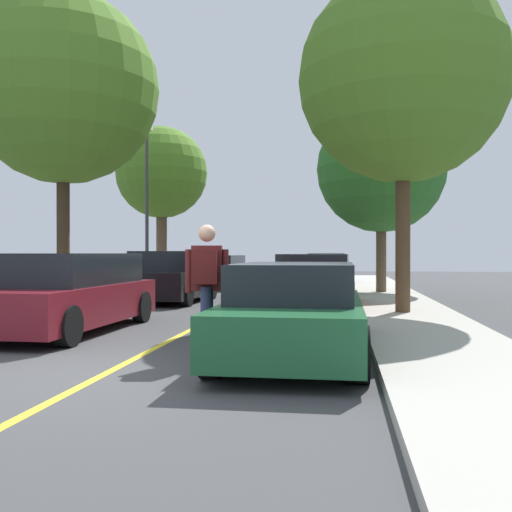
% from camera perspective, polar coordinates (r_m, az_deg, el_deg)
% --- Properties ---
extents(ground, '(80.00, 80.00, 0.00)m').
position_cam_1_polar(ground, '(7.25, -14.62, -11.14)').
color(ground, '#424244').
extents(sidewalk_right, '(2.11, 56.00, 0.14)m').
position_cam_1_polar(sidewalk_right, '(6.86, 21.05, -11.21)').
color(sidewalk_right, '#ADA89E').
rests_on(sidewalk_right, ground).
extents(center_line, '(0.12, 39.20, 0.01)m').
position_cam_1_polar(center_line, '(11.00, -6.45, -7.19)').
color(center_line, gold).
rests_on(center_line, ground).
extents(parked_car_left_nearest, '(1.91, 4.63, 1.43)m').
position_cam_1_polar(parked_car_left_nearest, '(11.22, -17.77, -3.42)').
color(parked_car_left_nearest, maroon).
rests_on(parked_car_left_nearest, ground).
extents(parked_car_left_near, '(2.10, 4.12, 1.49)m').
position_cam_1_polar(parked_car_left_near, '(17.25, -8.34, -2.08)').
color(parked_car_left_near, black).
rests_on(parked_car_left_near, ground).
extents(parked_car_left_far, '(2.07, 4.39, 1.34)m').
position_cam_1_polar(parked_car_left_far, '(23.83, -3.69, -1.53)').
color(parked_car_left_far, maroon).
rests_on(parked_car_left_far, ground).
extents(parked_car_right_nearest, '(1.91, 4.60, 1.29)m').
position_cam_1_polar(parked_car_right_nearest, '(8.19, 3.89, -5.30)').
color(parked_car_right_nearest, '#1E5B33').
rests_on(parked_car_right_nearest, ground).
extents(parked_car_right_near, '(2.05, 4.44, 1.41)m').
position_cam_1_polar(parked_car_right_near, '(14.65, 5.78, -2.60)').
color(parked_car_right_near, maroon).
rests_on(parked_car_right_near, ground).
extents(parked_car_right_far, '(1.90, 4.62, 1.40)m').
position_cam_1_polar(parked_car_right_far, '(20.29, 6.45, -1.82)').
color(parked_car_right_far, '#BCAD89').
rests_on(parked_car_right_far, ground).
extents(parked_car_right_farthest, '(1.98, 4.39, 1.42)m').
position_cam_1_polar(parked_car_right_farthest, '(26.94, 6.88, -1.27)').
color(parked_car_right_farthest, navy).
rests_on(parked_car_right_farthest, ground).
extents(street_tree_left_nearest, '(4.78, 4.78, 7.81)m').
position_cam_1_polar(street_tree_left_nearest, '(15.98, -18.31, 15.21)').
color(street_tree_left_nearest, '#3D2D1E').
rests_on(street_tree_left_nearest, sidewalk_left).
extents(street_tree_left_near, '(3.55, 3.55, 6.21)m').
position_cam_1_polar(street_tree_left_near, '(23.26, -9.20, 7.96)').
color(street_tree_left_near, brown).
rests_on(street_tree_left_near, sidewalk_left).
extents(street_tree_right_nearest, '(4.59, 4.59, 7.44)m').
position_cam_1_polar(street_tree_right_nearest, '(13.77, 14.15, 16.45)').
color(street_tree_right_nearest, '#4C3823').
rests_on(street_tree_right_nearest, sidewalk_right).
extents(street_tree_right_near, '(4.30, 4.30, 6.28)m').
position_cam_1_polar(street_tree_right_near, '(20.16, 12.12, 8.34)').
color(street_tree_right_near, brown).
rests_on(street_tree_right_near, sidewalk_right).
extents(streetlamp, '(0.36, 0.24, 5.77)m').
position_cam_1_polar(streetlamp, '(20.77, -10.60, 5.79)').
color(streetlamp, '#38383D').
rests_on(streetlamp, sidewalk_left).
extents(skateboard, '(0.33, 0.86, 0.10)m').
position_cam_1_polar(skateboard, '(7.94, -4.81, -9.48)').
color(skateboard, black).
rests_on(skateboard, ground).
extents(skateboarder, '(0.59, 0.71, 1.71)m').
position_cam_1_polar(skateboarder, '(7.80, -4.83, -2.36)').
color(skateboarder, black).
rests_on(skateboarder, skateboard).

